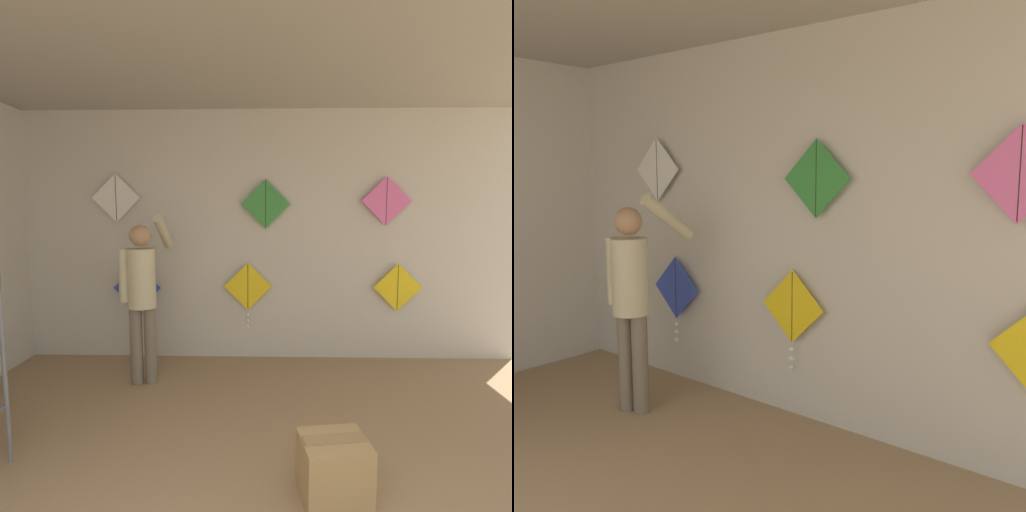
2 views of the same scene
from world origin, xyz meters
The scene contains 7 objects.
back_panel centered at (0.00, 3.77, 1.40)m, with size 5.96×0.06×2.80m, color beige.
shopkeeper centered at (-1.05, 3.01, 0.94)m, with size 0.41×0.61×1.66m.
kite_0 centered at (-1.31, 3.68, 0.78)m, with size 0.54×0.04×0.75m.
kite_1 centered at (-0.05, 3.68, 0.80)m, with size 0.54×0.04×0.75m.
kite_3 centered at (-1.52, 3.68, 1.84)m, with size 0.54×0.01×0.54m.
kite_4 centered at (0.15, 3.68, 1.77)m, with size 0.54×0.01×0.54m.
kite_5 centered at (1.47, 3.68, 1.80)m, with size 0.54×0.01×0.54m.
Camera 2 is at (2.38, 0.44, 1.81)m, focal length 40.00 mm.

